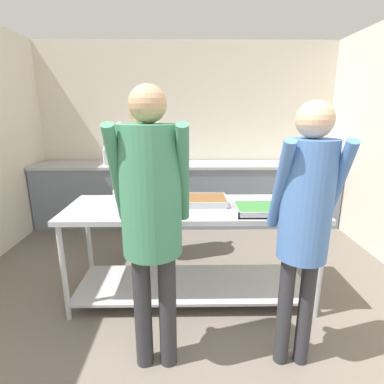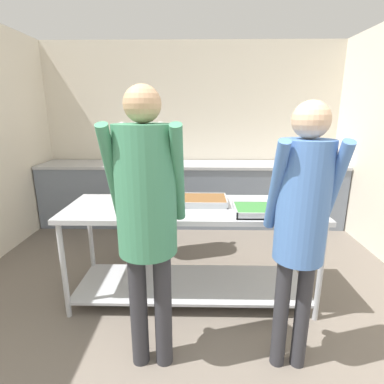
{
  "view_description": "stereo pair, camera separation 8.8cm",
  "coord_description": "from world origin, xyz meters",
  "views": [
    {
      "loc": [
        0.01,
        -0.77,
        1.67
      ],
      "look_at": [
        0.05,
        1.77,
        0.97
      ],
      "focal_mm": 28.0,
      "sensor_mm": 36.0,
      "label": 1
    },
    {
      "loc": [
        0.1,
        -0.77,
        1.67
      ],
      "look_at": [
        0.05,
        1.77,
        0.97
      ],
      "focal_mm": 28.0,
      "sensor_mm": 36.0,
      "label": 2
    }
  ],
  "objects": [
    {
      "name": "wall_rear",
      "position": [
        0.0,
        3.94,
        1.32
      ],
      "size": [
        4.55,
        0.06,
        2.65
      ],
      "color": "beige",
      "rests_on": "ground_plane"
    },
    {
      "name": "back_counter",
      "position": [
        -0.0,
        3.57,
        0.46
      ],
      "size": [
        4.39,
        0.65,
        0.92
      ],
      "color": "slate",
      "rests_on": "ground_plane"
    },
    {
      "name": "serving_counter",
      "position": [
        0.05,
        1.67,
        0.59
      ],
      "size": [
        2.15,
        0.73,
        0.87
      ],
      "color": "#ADAFB5",
      "rests_on": "ground_plane"
    },
    {
      "name": "sauce_pan",
      "position": [
        -0.55,
        1.89,
        0.92
      ],
      "size": [
        0.39,
        0.25,
        0.09
      ],
      "color": "#ADAFB5",
      "rests_on": "serving_counter"
    },
    {
      "name": "plate_stack",
      "position": [
        -0.2,
        1.67,
        0.9
      ],
      "size": [
        0.25,
        0.25,
        0.06
      ],
      "color": "white",
      "rests_on": "serving_counter"
    },
    {
      "name": "serving_tray_vegetables",
      "position": [
        0.16,
        1.76,
        0.9
      ],
      "size": [
        0.39,
        0.33,
        0.05
      ],
      "color": "#ADAFB5",
      "rests_on": "serving_counter"
    },
    {
      "name": "serving_tray_roast",
      "position": [
        0.61,
        1.5,
        0.9
      ],
      "size": [
        0.45,
        0.31,
        0.05
      ],
      "color": "#ADAFB5",
      "rests_on": "serving_counter"
    },
    {
      "name": "guest_serving_left",
      "position": [
        -0.21,
        0.91,
        1.12
      ],
      "size": [
        0.45,
        0.36,
        1.81
      ],
      "color": "#2D2D33",
      "rests_on": "ground_plane"
    },
    {
      "name": "guest_serving_right",
      "position": [
        0.71,
        0.91,
        1.09
      ],
      "size": [
        0.41,
        0.35,
        1.73
      ],
      "color": "#2D2D33",
      "rests_on": "ground_plane"
    },
    {
      "name": "cook_behind_counter",
      "position": [
        -0.48,
        2.41,
        1.08
      ],
      "size": [
        0.55,
        0.44,
        1.75
      ],
      "color": "#2D2D33",
      "rests_on": "ground_plane"
    },
    {
      "name": "water_bottle",
      "position": [
        -1.17,
        3.49,
        1.06
      ],
      "size": [
        0.07,
        0.07,
        0.31
      ],
      "color": "silver",
      "rests_on": "back_counter"
    }
  ]
}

